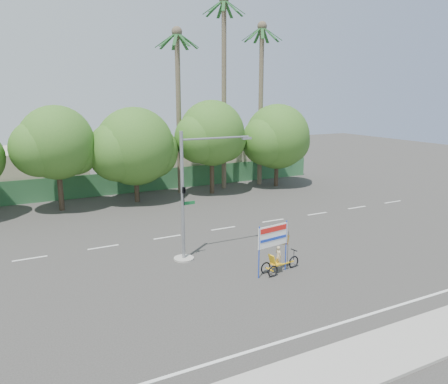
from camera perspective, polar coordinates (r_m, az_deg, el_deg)
name	(u,v)px	position (r m, az deg, el deg)	size (l,w,h in m)	color
ground	(261,277)	(22.06, 4.91, -11.05)	(120.00, 120.00, 0.00)	#33302D
sidewalk_near	(377,355)	(16.93, 19.40, -19.45)	(50.00, 2.40, 0.12)	gray
fence	(137,182)	(40.78, -11.35, 1.35)	(38.00, 0.08, 2.00)	#336B3D
building_left	(13,172)	(43.56, -25.85, 2.37)	(12.00, 8.00, 4.00)	beige
building_right	(196,160)	(47.50, -3.62, 4.14)	(14.00, 8.00, 3.60)	beige
tree_left	(56,145)	(35.42, -21.08, 5.70)	(6.66, 5.60, 8.07)	#473828
tree_center	(134,149)	(36.63, -11.64, 5.56)	(7.62, 6.40, 7.85)	#473828
tree_right	(211,136)	(39.01, -1.68, 7.38)	(6.90, 5.80, 8.36)	#473828
tree_far_right	(277,139)	(42.56, 6.91, 6.94)	(7.38, 6.20, 7.94)	#473828
palm_tall	(224,76)	(41.13, 0.00, 14.95)	(3.73, 3.79, 17.45)	#70604C
palm_mid	(261,88)	(43.09, 4.86, 13.39)	(3.73, 3.79, 15.45)	#70604C
palm_short	(178,94)	(39.24, -6.00, 12.65)	(3.73, 3.79, 14.45)	#70604C
traffic_signal	(188,207)	(23.48, -4.71, -2.01)	(4.72, 1.10, 7.00)	gray
trike_billboard	(277,253)	(22.25, 6.88, -7.85)	(2.73, 0.81, 2.70)	black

